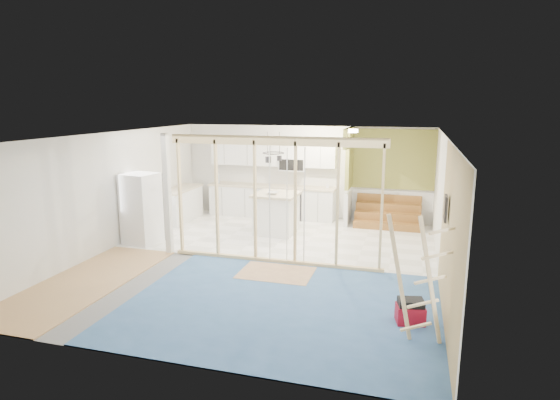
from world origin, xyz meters
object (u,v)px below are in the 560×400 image
(fridge, at_px, (142,209))
(island, at_px, (276,214))
(ladder, at_px, (419,280))
(toolbox, at_px, (410,312))

(fridge, distance_m, island, 3.23)
(fridge, relative_size, ladder, 0.92)
(ladder, bearing_deg, toolbox, 76.84)
(island, distance_m, ladder, 5.83)
(fridge, relative_size, toolbox, 3.58)
(fridge, xyz_separation_m, toolbox, (6.04, -2.49, -0.64))
(toolbox, bearing_deg, fridge, 145.80)
(island, relative_size, toolbox, 2.36)
(fridge, height_order, toolbox, fridge)
(island, distance_m, toolbox, 5.31)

